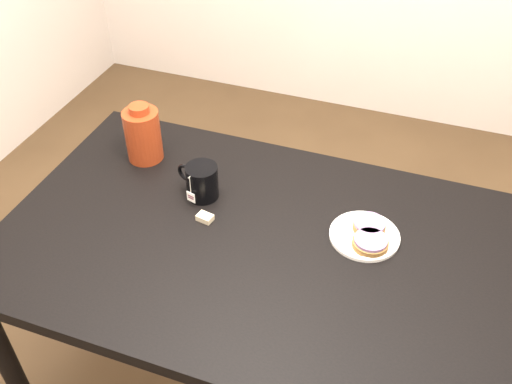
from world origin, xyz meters
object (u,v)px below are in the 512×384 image
bagel_back (369,225)px  teabag_pouch (205,218)px  bagel_front (370,242)px  bagel_package (143,134)px  table (250,259)px  mug (201,181)px  plate (365,235)px

bagel_back → teabag_pouch: bagel_back is taller
bagel_front → teabag_pouch: 0.47m
bagel_back → bagel_package: size_ratio=0.65×
table → teabag_pouch: bearing=170.0°
bagel_back → mug: size_ratio=0.84×
table → mug: mug is taller
mug → bagel_front: bearing=9.8°
bagel_back → bagel_front: bearing=-76.1°
bagel_back → bagel_package: bagel_package is taller
table → bagel_package: bearing=152.1°
plate → teabag_pouch: size_ratio=4.35×
bagel_front → teabag_pouch: bagel_front is taller
mug → teabag_pouch: (0.05, -0.10, -0.05)m
bagel_back → bagel_package: bearing=172.4°
mug → teabag_pouch: 0.12m
mug → bagel_package: bagel_package is taller
table → mug: (-0.20, 0.12, 0.14)m
teabag_pouch → bagel_front: bearing=5.7°
plate → bagel_back: size_ratio=1.53×
plate → teabag_pouch: (-0.45, -0.09, 0.00)m
plate → bagel_package: bearing=170.4°
table → bagel_package: bagel_package is taller
teabag_pouch → table: bearing=-10.0°
bagel_front → mug: mug is taller
table → plate: (0.30, 0.11, 0.09)m
mug → table: bearing=-16.6°
mug → teabag_pouch: bearing=-46.9°
plate → bagel_front: bagel_front is taller
table → teabag_pouch: teabag_pouch is taller
bagel_front → bagel_package: bearing=167.9°
table → bagel_back: bagel_back is taller
plate → mug: 0.50m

